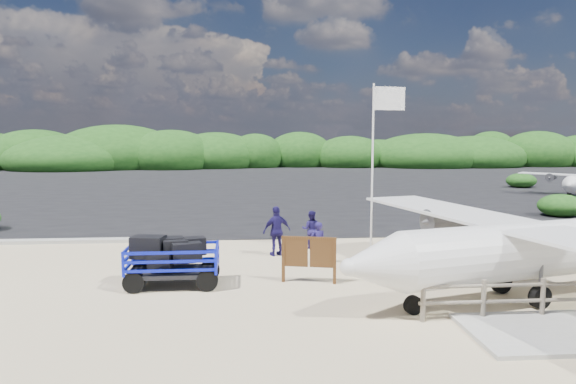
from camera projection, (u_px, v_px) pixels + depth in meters
name	position (u px, v px, depth m)	size (l,w,h in m)	color
ground	(284.00, 270.00, 17.06)	(160.00, 160.00, 0.00)	beige
asphalt_apron	(261.00, 184.00, 46.78)	(90.00, 50.00, 0.04)	#B2B2B2
lagoon	(23.00, 264.00, 17.84)	(9.00, 7.00, 0.40)	#B2B2B2
walkway_pad	(546.00, 334.00, 11.55)	(3.50, 2.50, 0.10)	#B2B2B2
vegetation_band	(256.00, 167.00, 71.55)	(124.00, 8.00, 4.40)	#B2B2B2
fence	(542.00, 318.00, 12.58)	(6.40, 2.00, 1.10)	#B2B2B2
baggage_cart	(174.00, 286.00, 15.23)	(2.89, 1.65, 1.44)	#0D19CD
flagpole	(371.00, 255.00, 19.13)	(1.26, 0.53, 6.32)	white
signboard	(309.00, 283.00, 15.58)	(1.77, 0.17, 1.46)	#543418
crew_a	(318.00, 243.00, 17.72)	(0.54, 0.36, 1.49)	#1C1552
crew_b	(311.00, 229.00, 20.25)	(0.73, 0.57, 1.50)	#1C1552
crew_c	(277.00, 231.00, 19.00)	(1.09, 0.45, 1.85)	#1C1552
aircraft_large	(482.00, 192.00, 40.20)	(13.65, 13.65, 4.10)	#B2B2B2
aircraft_small	(152.00, 179.00, 52.43)	(6.67, 6.67, 2.40)	#B2B2B2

